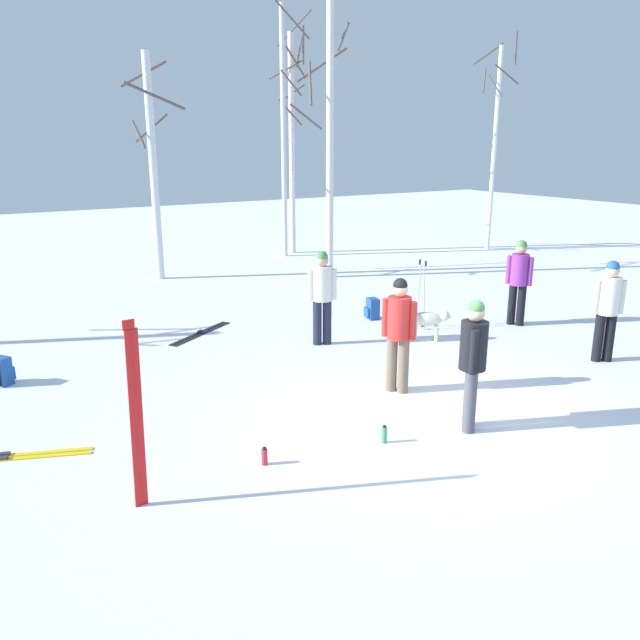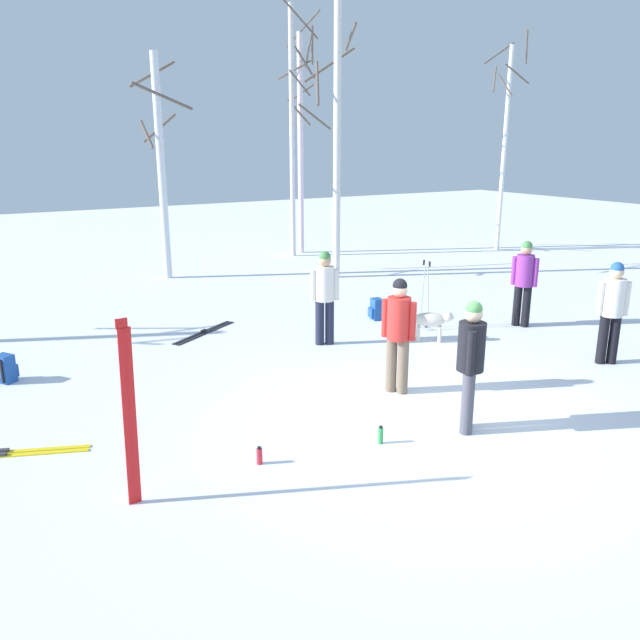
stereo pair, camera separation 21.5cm
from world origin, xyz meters
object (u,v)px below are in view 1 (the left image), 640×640
(ski_pair_lying_0, at_px, (8,457))
(backpack_0, at_px, (2,371))
(ski_poles_0, at_px, (422,292))
(water_bottle_1, at_px, (384,435))
(ski_pair_lying_1, at_px, (201,333))
(person_4, at_px, (322,292))
(person_0, at_px, (473,357))
(birch_tree_4, at_px, (292,142))
(birch_tree_3, at_px, (284,127))
(birch_tree_1, at_px, (153,164))
(person_3, at_px, (399,328))
(backpack_1, at_px, (372,309))
(birch_tree_5, at_px, (494,143))
(ski_pair_planted_1, at_px, (136,417))
(person_1, at_px, (608,305))
(person_2, at_px, (519,277))
(birch_tree_2, at_px, (329,140))
(water_bottle_0, at_px, (265,456))
(dog, at_px, (429,320))

(ski_pair_lying_0, distance_m, backpack_0, 2.61)
(ski_poles_0, xyz_separation_m, water_bottle_1, (-3.62, -3.57, -0.62))
(ski_pair_lying_1, bearing_deg, person_4, -47.10)
(person_0, distance_m, birch_tree_4, 13.88)
(ski_poles_0, distance_m, birch_tree_3, 9.33)
(birch_tree_1, relative_size, birch_tree_3, 0.77)
(person_3, bearing_deg, backpack_1, 58.97)
(water_bottle_1, bearing_deg, person_0, -12.20)
(person_0, height_order, backpack_0, person_0)
(birch_tree_5, bearing_deg, birch_tree_4, 154.35)
(person_3, distance_m, ski_pair_planted_1, 4.24)
(person_1, relative_size, ski_pair_lying_0, 0.95)
(ski_pair_lying_0, height_order, backpack_0, backpack_0)
(backpack_0, relative_size, water_bottle_1, 1.90)
(person_4, bearing_deg, ski_pair_lying_1, 132.90)
(person_2, xyz_separation_m, person_3, (-4.25, -1.53, 0.00))
(ski_poles_0, distance_m, birch_tree_2, 5.96)
(person_0, height_order, birch_tree_3, birch_tree_3)
(ski_pair_planted_1, bearing_deg, birch_tree_5, 32.78)
(person_1, bearing_deg, ski_pair_lying_0, 170.25)
(ski_pair_lying_1, relative_size, birch_tree_1, 0.27)
(person_4, xyz_separation_m, ski_pair_planted_1, (-4.37, -3.55, -0.00))
(birch_tree_4, bearing_deg, ski_pair_lying_1, -130.62)
(person_0, relative_size, birch_tree_2, 0.25)
(ski_poles_0, height_order, birch_tree_3, birch_tree_3)
(water_bottle_0, bearing_deg, person_1, 1.66)
(person_3, distance_m, birch_tree_4, 12.51)
(birch_tree_3, bearing_deg, person_0, -108.51)
(person_2, bearing_deg, person_1, -101.52)
(ski_pair_planted_1, bearing_deg, person_0, -6.22)
(water_bottle_0, bearing_deg, person_0, -11.47)
(person_0, distance_m, person_1, 3.87)
(ski_pair_planted_1, bearing_deg, dog, 23.70)
(water_bottle_1, height_order, birch_tree_1, birch_tree_1)
(person_2, height_order, ski_pair_lying_1, person_2)
(birch_tree_4, bearing_deg, water_bottle_1, -114.89)
(backpack_1, bearing_deg, water_bottle_1, -124.80)
(ski_pair_planted_1, bearing_deg, birch_tree_4, 54.68)
(birch_tree_1, bearing_deg, ski_poles_0, -68.67)
(backpack_1, relative_size, water_bottle_1, 1.90)
(person_0, height_order, person_3, same)
(birch_tree_2, height_order, birch_tree_5, birch_tree_2)
(ski_poles_0, distance_m, water_bottle_1, 5.12)
(person_3, bearing_deg, person_0, -90.47)
(backpack_1, bearing_deg, ski_poles_0, -69.23)
(water_bottle_0, xyz_separation_m, birch_tree_1, (2.26, 10.60, 2.91))
(ski_pair_lying_1, distance_m, birch_tree_3, 9.51)
(ski_pair_lying_1, height_order, backpack_0, backpack_0)
(dog, height_order, ski_pair_lying_0, dog)
(person_2, distance_m, ski_pair_lying_0, 9.51)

